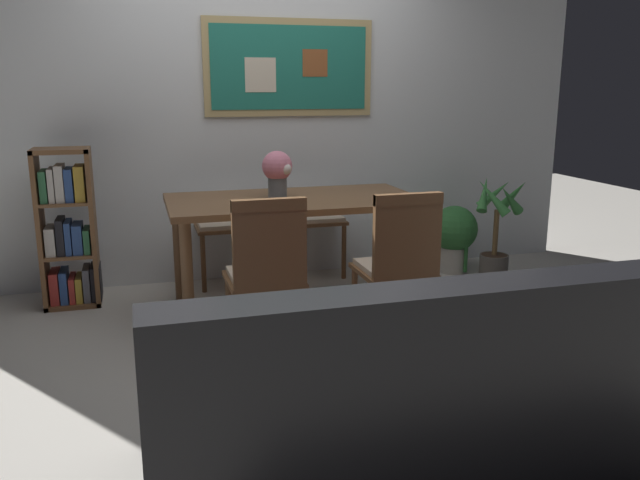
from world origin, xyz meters
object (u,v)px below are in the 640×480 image
Objects in this scene: dining_table at (294,212)px; dining_chair_far_left at (221,212)px; dining_chair_far_right at (314,206)px; bookshelf at (69,234)px; potted_ivy at (454,234)px; dining_chair_near_right at (399,258)px; leather_couch at (394,403)px; flower_vase at (277,170)px; dining_chair_near_left at (266,266)px; potted_palm at (496,232)px.

dining_chair_far_left is at bearing 115.73° from dining_table.
bookshelf reaches higher than dining_chair_far_right.
dining_chair_far_right is at bearing 66.29° from dining_table.
potted_ivy is at bearing 0.08° from bookshelf.
dining_chair_near_right is at bearing -36.22° from bookshelf.
bookshelf is at bearing -170.00° from dining_chair_far_right.
leather_couch is 6.00× the size of flower_vase.
dining_chair_far_right is (-0.03, 1.65, 0.00)m from dining_chair_near_right.
dining_chair_near_left reaches higher than potted_palm.
dining_chair_far_left is 0.74m from dining_chair_far_right.
potted_palm is at bearing 40.47° from dining_chair_near_right.
dining_chair_far_right is at bearing 66.26° from dining_chair_near_left.
bookshelf is 3.54× the size of flower_vase.
dining_chair_far_left is (-0.38, 0.78, -0.12)m from dining_table.
dining_chair_near_left is at bearing -152.62° from potted_palm.
dining_chair_near_left and dining_chair_far_left have the same top height.
dining_chair_far_left is 1.14× the size of potted_palm.
leather_couch is 3.20× the size of potted_ivy.
dining_chair_far_right is (0.71, 1.61, 0.00)m from dining_chair_near_left.
dining_chair_far_left and dining_chair_near_right have the same top height.
bookshelf is at bearing 175.24° from potted_palm.
potted_palm reaches higher than potted_ivy.
dining_chair_near_left is at bearing -113.78° from dining_table.
dining_chair_far_right is at bearing 3.25° from dining_chair_far_left.
dining_chair_near_right is 1.67m from potted_palm.
dining_chair_far_left is (-0.03, 1.56, 0.00)m from dining_chair_near_left.
dining_table is at bearing -160.39° from potted_ivy.
dining_chair_near_left is 1.00× the size of dining_chair_far_left.
dining_chair_near_left is 3.03× the size of flower_vase.
dining_chair_near_right reaches higher than potted_palm.
bookshelf is 1.89× the size of potted_ivy.
dining_chair_far_right is 2.85m from leather_couch.
potted_ivy is 1.71m from flower_vase.
leather_couch is at bearing -62.08° from bookshelf.
bookshelf is 1.47m from flower_vase.
dining_chair_near_left is at bearing -106.62° from flower_vase.
flower_vase reaches higher than dining_chair_near_left.
dining_chair_near_right reaches higher than potted_ivy.
dining_chair_far_right is (0.74, 0.04, 0.00)m from dining_chair_far_left.
dining_chair_near_left is at bearing -88.87° from dining_chair_far_left.
dining_chair_far_left is 1.09m from bookshelf.
flower_vase reaches higher than dining_chair_far_right.
flower_vase is (0.25, 0.84, 0.39)m from dining_chair_near_left.
dining_chair_near_left is at bearing 101.12° from leather_couch.
dining_chair_near_left is 1.00× the size of dining_chair_far_right.
flower_vase is (-0.45, -0.76, 0.39)m from dining_chair_far_right.
leather_couch is at bearing -99.53° from dining_chair_far_right.
potted_ivy is (1.04, 1.34, -0.23)m from dining_chair_near_right.
leather_couch is (-0.11, -1.98, -0.34)m from dining_table.
potted_ivy is (1.07, -0.31, -0.23)m from dining_chair_far_right.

